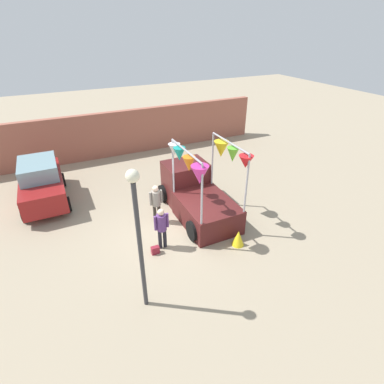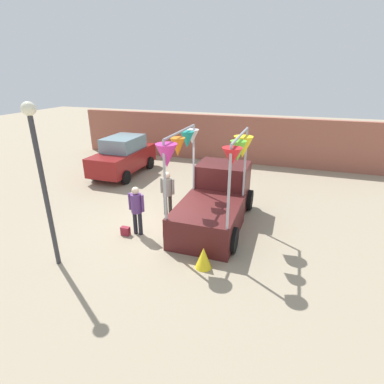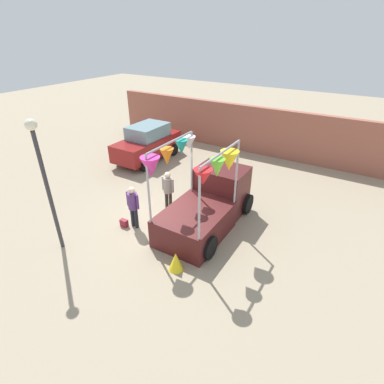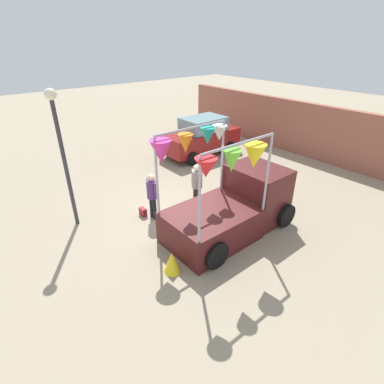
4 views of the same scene
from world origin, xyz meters
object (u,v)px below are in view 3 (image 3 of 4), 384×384
at_px(handbag, 124,223).
at_px(street_lamp, 43,171).
at_px(person_vendor, 168,188).
at_px(parked_car, 147,143).
at_px(vendor_truck, 209,200).
at_px(folded_kite_bundle_sunflower, 176,261).
at_px(person_customer, 133,204).

relative_size(handbag, street_lamp, 0.07).
xyz_separation_m(person_vendor, street_lamp, (-1.67, -3.69, 1.75)).
distance_m(parked_car, street_lamp, 7.92).
bearing_deg(parked_car, vendor_truck, -32.34).
bearing_deg(folded_kite_bundle_sunflower, parked_car, 134.03).
xyz_separation_m(vendor_truck, parked_car, (-5.70, 3.61, 0.02)).
relative_size(vendor_truck, parked_car, 1.03).
height_order(person_customer, handbag, person_customer).
distance_m(vendor_truck, folded_kite_bundle_sunflower, 2.78).
relative_size(person_customer, folded_kite_bundle_sunflower, 2.68).
relative_size(parked_car, folded_kite_bundle_sunflower, 6.67).
bearing_deg(person_vendor, handbag, -111.87).
height_order(person_customer, person_vendor, person_vendor).
distance_m(handbag, folded_kite_bundle_sunflower, 2.97).
bearing_deg(vendor_truck, handbag, -143.14).
bearing_deg(person_vendor, street_lamp, -114.32).
bearing_deg(parked_car, handbag, -59.23).
bearing_deg(handbag, folded_kite_bundle_sunflower, -16.54).
height_order(person_vendor, handbag, person_vendor).
distance_m(vendor_truck, person_customer, 2.67).
bearing_deg(parked_car, person_vendor, -42.81).
bearing_deg(parked_car, street_lamp, -72.71).
distance_m(person_customer, handbag, 0.92).
height_order(parked_car, handbag, parked_car).
distance_m(handbag, street_lamp, 3.36).
xyz_separation_m(parked_car, street_lamp, (2.29, -7.36, 1.79)).
bearing_deg(person_customer, person_vendor, 77.00).
distance_m(person_vendor, folded_kite_bundle_sunflower, 3.44).
bearing_deg(person_vendor, parked_car, 137.19).
bearing_deg(street_lamp, person_vendor, 65.68).
xyz_separation_m(person_vendor, handbag, (-0.72, -1.78, -0.84)).
xyz_separation_m(parked_car, person_vendor, (3.96, -3.67, 0.04)).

